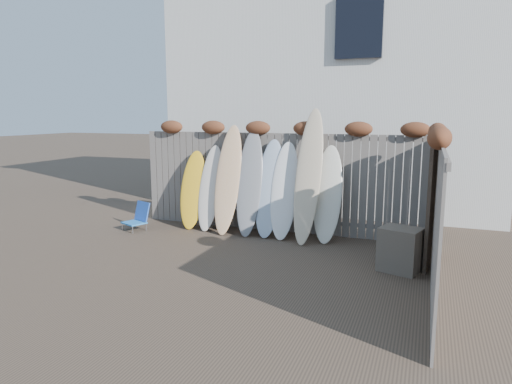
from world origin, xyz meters
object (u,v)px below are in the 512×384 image
(beach_chair, at_px, (138,217))
(surfboard_0, at_px, (193,190))
(lattice_panel, at_px, (433,205))
(wooden_crate, at_px, (400,249))

(beach_chair, height_order, surfboard_0, surfboard_0)
(lattice_panel, relative_size, surfboard_0, 1.13)
(surfboard_0, bearing_deg, lattice_panel, -12.27)
(lattice_panel, bearing_deg, wooden_crate, -118.70)
(lattice_panel, bearing_deg, beach_chair, -174.17)
(wooden_crate, relative_size, lattice_panel, 0.36)
(beach_chair, bearing_deg, lattice_panel, -1.10)
(surfboard_0, bearing_deg, wooden_crate, -20.79)
(lattice_panel, height_order, surfboard_0, lattice_panel)
(wooden_crate, bearing_deg, surfboard_0, 163.08)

